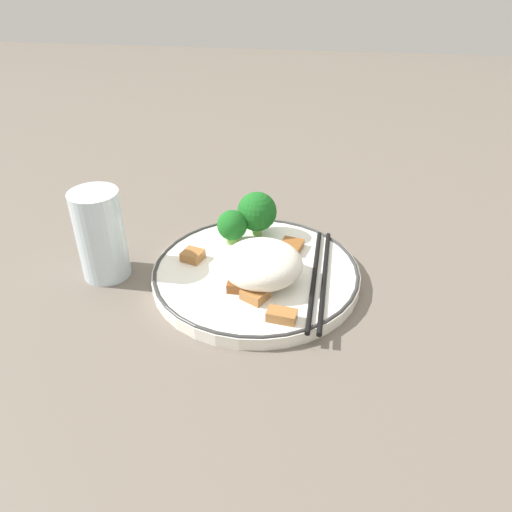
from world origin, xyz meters
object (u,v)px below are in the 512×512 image
at_px(broccoli_back_left, 257,212).
at_px(drinking_glass, 101,235).
at_px(plate, 256,273).
at_px(chopsticks, 319,277).
at_px(broccoli_back_center, 232,226).

distance_m(broccoli_back_left, drinking_glass, 0.21).
distance_m(plate, chopsticks, 0.08).
relative_size(plate, broccoli_back_center, 5.52).
distance_m(plate, drinking_glass, 0.20).
xyz_separation_m(broccoli_back_left, chopsticks, (-0.09, 0.10, -0.03)).
bearing_deg(chopsticks, drinking_glass, 0.64).
distance_m(chopsticks, drinking_glass, 0.28).
height_order(chopsticks, drinking_glass, drinking_glass).
xyz_separation_m(plate, drinking_glass, (0.19, 0.01, 0.05)).
bearing_deg(broccoli_back_left, chopsticks, 133.15).
relative_size(plate, drinking_glass, 2.25).
xyz_separation_m(plate, chopsticks, (-0.08, 0.01, 0.01)).
bearing_deg(chopsticks, plate, -7.81).
height_order(broccoli_back_center, chopsticks, broccoli_back_center).
relative_size(broccoli_back_left, chopsticks, 0.30).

